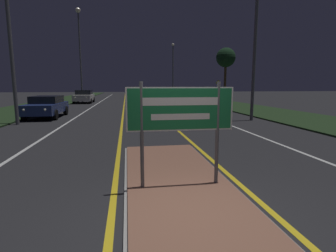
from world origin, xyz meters
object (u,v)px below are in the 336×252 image
(streetlight_right_far, at_px, (173,66))
(car_receding_0, at_px, (183,107))
(streetlight_left_far, at_px, (80,41))
(car_receding_1, at_px, (191,97))
(warning_sign, at_px, (218,90))
(streetlight_right_near, at_px, (257,9))
(highway_sign, at_px, (181,114))
(car_approaching_1, at_px, (84,96))
(car_approaching_0, at_px, (47,106))

(streetlight_right_far, relative_size, car_receding_0, 2.04)
(streetlight_left_far, height_order, streetlight_right_far, streetlight_left_far)
(streetlight_right_far, height_order, car_receding_1, streetlight_right_far)
(car_receding_0, xyz_separation_m, car_receding_1, (3.78, 13.15, 0.00))
(car_receding_0, distance_m, warning_sign, 13.15)
(streetlight_right_near, bearing_deg, streetlight_left_far, 123.50)
(highway_sign, bearing_deg, car_approaching_1, 102.32)
(streetlight_left_far, distance_m, warning_sign, 17.04)
(highway_sign, distance_m, streetlight_left_far, 29.42)
(streetlight_left_far, xyz_separation_m, streetlight_right_near, (12.43, -18.77, -1.01))
(highway_sign, height_order, car_approaching_0, highway_sign)
(car_approaching_0, relative_size, warning_sign, 1.78)
(car_receding_1, xyz_separation_m, warning_sign, (2.47, -1.61, 0.82))
(streetlight_left_far, height_order, streetlight_right_near, streetlight_left_far)
(streetlight_right_near, xyz_separation_m, car_approaching_1, (-12.01, 17.37, -5.35))
(streetlight_right_near, relative_size, warning_sign, 3.63)
(streetlight_right_near, bearing_deg, highway_sign, -123.21)
(streetlight_right_far, bearing_deg, warning_sign, -82.54)
(car_approaching_0, bearing_deg, streetlight_left_far, 90.98)
(streetlight_left_far, bearing_deg, car_approaching_1, -73.44)
(streetlight_left_far, distance_m, car_receding_1, 14.68)
(highway_sign, height_order, streetlight_right_far, streetlight_right_far)
(car_receding_0, bearing_deg, car_approaching_1, 116.34)
(car_receding_0, distance_m, car_approaching_0, 8.65)
(streetlight_right_near, relative_size, car_receding_1, 2.23)
(streetlight_left_far, height_order, car_receding_0, streetlight_left_far)
(car_approaching_0, bearing_deg, streetlight_right_near, -15.39)
(car_receding_0, height_order, car_receding_1, car_receding_1)
(streetlight_right_near, height_order, car_approaching_0, streetlight_right_near)
(streetlight_right_far, distance_m, car_receding_0, 27.94)
(highway_sign, relative_size, streetlight_right_near, 0.22)
(highway_sign, height_order, car_receding_0, highway_sign)
(streetlight_right_far, height_order, car_receding_0, streetlight_right_far)
(streetlight_right_far, distance_m, car_approaching_0, 28.15)
(car_approaching_1, xyz_separation_m, warning_sign, (14.40, -4.93, 0.81))
(streetlight_left_far, height_order, car_approaching_0, streetlight_left_far)
(streetlight_left_far, xyz_separation_m, car_approaching_0, (0.26, -15.43, -6.41))
(car_approaching_1, bearing_deg, highway_sign, -77.68)
(streetlight_right_far, bearing_deg, streetlight_right_near, -90.68)
(car_approaching_1, distance_m, warning_sign, 15.24)
(highway_sign, xyz_separation_m, warning_sign, (8.55, 21.86, 0.09))
(car_approaching_0, bearing_deg, streetlight_right_far, 63.28)
(streetlight_left_far, bearing_deg, warning_sign, -23.13)
(streetlight_left_far, relative_size, car_approaching_1, 2.50)
(warning_sign, bearing_deg, streetlight_left_far, 156.87)
(streetlight_left_far, relative_size, warning_sign, 4.35)
(streetlight_left_far, height_order, warning_sign, streetlight_left_far)
(car_approaching_0, bearing_deg, car_receding_0, -16.37)
(car_approaching_0, bearing_deg, warning_sign, 32.00)
(streetlight_left_far, bearing_deg, car_approaching_0, -89.02)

